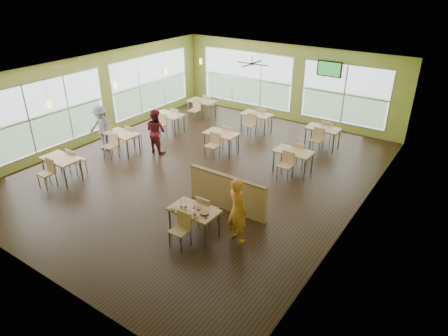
{
  "coord_description": "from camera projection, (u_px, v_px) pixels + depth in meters",
  "views": [
    {
      "loc": [
        7.18,
        -9.33,
        5.94
      ],
      "look_at": [
        1.58,
        -1.09,
        0.96
      ],
      "focal_mm": 32.0,
      "sensor_mm": 36.0,
      "label": 1
    }
  ],
  "objects": [
    {
      "name": "room",
      "position": [
        202.0,
        124.0,
        12.45
      ],
      "size": [
        12.0,
        12.04,
        3.2
      ],
      "color": "black",
      "rests_on": "ground"
    },
    {
      "name": "window_bays",
      "position": [
        195.0,
        92.0,
        16.11
      ],
      "size": [
        9.24,
        10.24,
        2.38
      ],
      "color": "white",
      "rests_on": "room"
    },
    {
      "name": "main_table",
      "position": [
        194.0,
        213.0,
        9.66
      ],
      "size": [
        1.22,
        1.52,
        0.87
      ],
      "color": "tan",
      "rests_on": "floor"
    },
    {
      "name": "half_wall_divider",
      "position": [
        227.0,
        193.0,
        10.78
      ],
      "size": [
        2.4,
        0.14,
        1.04
      ],
      "color": "tan",
      "rests_on": "floor"
    },
    {
      "name": "dining_tables",
      "position": [
        208.0,
        130.0,
        14.68
      ],
      "size": [
        6.92,
        8.72,
        0.87
      ],
      "color": "tan",
      "rests_on": "floor"
    },
    {
      "name": "pendant_lights",
      "position": [
        141.0,
        78.0,
        14.18
      ],
      "size": [
        0.11,
        7.31,
        0.86
      ],
      "color": "#2D2119",
      "rests_on": "ceiling"
    },
    {
      "name": "ceiling_fan",
      "position": [
        252.0,
        64.0,
        14.07
      ],
      "size": [
        1.25,
        1.25,
        0.29
      ],
      "color": "#2D2119",
      "rests_on": "ceiling"
    },
    {
      "name": "tv_backwall",
      "position": [
        329.0,
        69.0,
        15.53
      ],
      "size": [
        1.0,
        0.07,
        0.6
      ],
      "color": "black",
      "rests_on": "wall_back"
    },
    {
      "name": "man_plaid",
      "position": [
        238.0,
        210.0,
        9.4
      ],
      "size": [
        0.7,
        0.56,
        1.68
      ],
      "primitive_type": "imported",
      "rotation": [
        0.0,
        0.0,
        2.85
      ],
      "color": "orange",
      "rests_on": "floor"
    },
    {
      "name": "patron_maroon",
      "position": [
        156.0,
        131.0,
        14.12
      ],
      "size": [
        0.79,
        0.62,
        1.59
      ],
      "primitive_type": "imported",
      "rotation": [
        0.0,
        0.0,
        3.12
      ],
      "color": "maroon",
      "rests_on": "floor"
    },
    {
      "name": "patron_grey",
      "position": [
        102.0,
        128.0,
        14.33
      ],
      "size": [
        1.16,
        0.79,
        1.65
      ],
      "primitive_type": "imported",
      "rotation": [
        0.0,
        0.0,
        0.17
      ],
      "color": "slate",
      "rests_on": "floor"
    },
    {
      "name": "cup_blue",
      "position": [
        182.0,
        206.0,
        9.62
      ],
      "size": [
        0.08,
        0.08,
        0.3
      ],
      "color": "white",
      "rests_on": "main_table"
    },
    {
      "name": "cup_yellow",
      "position": [
        186.0,
        207.0,
        9.58
      ],
      "size": [
        0.1,
        0.1,
        0.36
      ],
      "color": "white",
      "rests_on": "main_table"
    },
    {
      "name": "cup_red_near",
      "position": [
        194.0,
        213.0,
        9.35
      ],
      "size": [
        0.1,
        0.1,
        0.36
      ],
      "color": "white",
      "rests_on": "main_table"
    },
    {
      "name": "cup_red_far",
      "position": [
        195.0,
        214.0,
        9.31
      ],
      "size": [
        0.08,
        0.08,
        0.3
      ],
      "color": "white",
      "rests_on": "main_table"
    },
    {
      "name": "food_basket",
      "position": [
        204.0,
        213.0,
        9.4
      ],
      "size": [
        0.23,
        0.23,
        0.05
      ],
      "color": "black",
      "rests_on": "main_table"
    },
    {
      "name": "ketchup_cup",
      "position": [
        206.0,
        218.0,
        9.25
      ],
      "size": [
        0.06,
        0.06,
        0.03
      ],
      "primitive_type": "cylinder",
      "color": "#AF160B",
      "rests_on": "main_table"
    },
    {
      "name": "wrapper_left",
      "position": [
        172.0,
        209.0,
        9.59
      ],
      "size": [
        0.19,
        0.18,
        0.04
      ],
      "primitive_type": "ellipsoid",
      "rotation": [
        0.0,
        0.0,
        0.22
      ],
      "color": "#AB8652",
      "rests_on": "main_table"
    },
    {
      "name": "wrapper_mid",
      "position": [
        197.0,
        208.0,
        9.62
      ],
      "size": [
        0.27,
        0.25,
        0.06
      ],
      "primitive_type": "ellipsoid",
      "rotation": [
        0.0,
        0.0,
        -0.29
      ],
      "color": "#AB8652",
      "rests_on": "main_table"
    },
    {
      "name": "wrapper_right",
      "position": [
        196.0,
        217.0,
        9.26
      ],
      "size": [
        0.16,
        0.14,
        0.04
      ],
      "primitive_type": "ellipsoid",
      "rotation": [
        0.0,
        0.0,
        -0.02
      ],
      "color": "#AB8652",
      "rests_on": "main_table"
    }
  ]
}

